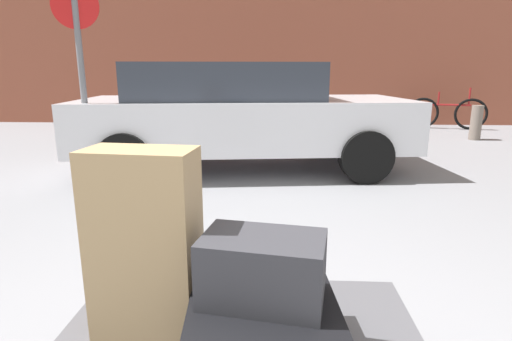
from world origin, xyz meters
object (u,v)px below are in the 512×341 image
object	(u,v)px
suitcase_black_rear_right	(263,327)
duffel_bag_charcoal_topmost_pile	(263,269)
suitcase_tan_stacked_top	(145,244)
bicycle_leaning	(447,113)
parked_car	(240,114)
bollard_kerb_mid	(476,123)
bollard_kerb_near	(403,122)
no_parking_sign	(81,63)

from	to	relation	value
suitcase_black_rear_right	duffel_bag_charcoal_topmost_pile	xyz separation A→B (m)	(0.00, 0.00, 0.22)
suitcase_black_rear_right	suitcase_tan_stacked_top	bearing A→B (deg)	159.44
bicycle_leaning	parked_car	bearing A→B (deg)	-136.17
suitcase_black_rear_right	bollard_kerb_mid	world-z (taller)	bollard_kerb_mid
bollard_kerb_near	bicycle_leaning	bearing A→B (deg)	47.34
suitcase_black_rear_right	suitcase_tan_stacked_top	world-z (taller)	suitcase_tan_stacked_top
duffel_bag_charcoal_topmost_pile	no_parking_sign	size ratio (longest dim) A/B	0.18
suitcase_black_rear_right	no_parking_sign	world-z (taller)	no_parking_sign
bicycle_leaning	no_parking_sign	world-z (taller)	no_parking_sign
parked_car	no_parking_sign	xyz separation A→B (m)	(-1.70, -0.92, 0.64)
bollard_kerb_mid	no_parking_sign	world-z (taller)	no_parking_sign
duffel_bag_charcoal_topmost_pile	parked_car	size ratio (longest dim) A/B	0.09
bollard_kerb_near	no_parking_sign	bearing A→B (deg)	-142.43
suitcase_tan_stacked_top	bicycle_leaning	xyz separation A→B (m)	(4.46, 8.45, -0.32)
parked_car	bicycle_leaning	world-z (taller)	parked_car
bicycle_leaning	bollard_kerb_near	world-z (taller)	bicycle_leaning
duffel_bag_charcoal_topmost_pile	parked_car	distance (m)	4.29
duffel_bag_charcoal_topmost_pile	no_parking_sign	world-z (taller)	no_parking_sign
bicycle_leaning	bollard_kerb_mid	xyz separation A→B (m)	(-0.06, -1.61, -0.03)
bicycle_leaning	bollard_kerb_near	distance (m)	2.19
duffel_bag_charcoal_topmost_pile	bollard_kerb_mid	xyz separation A→B (m)	(3.96, 6.96, -0.33)
suitcase_tan_stacked_top	bollard_kerb_mid	world-z (taller)	suitcase_tan_stacked_top
duffel_bag_charcoal_topmost_pile	bollard_kerb_mid	distance (m)	8.02
suitcase_tan_stacked_top	bollard_kerb_near	distance (m)	7.47
suitcase_black_rear_right	bicycle_leaning	size ratio (longest dim) A/B	0.29
no_parking_sign	suitcase_black_rear_right	bearing A→B (deg)	-57.21
bollard_kerb_near	no_parking_sign	world-z (taller)	no_parking_sign
suitcase_black_rear_right	duffel_bag_charcoal_topmost_pile	size ratio (longest dim) A/B	1.24
duffel_bag_charcoal_topmost_pile	bicycle_leaning	world-z (taller)	bicycle_leaning
suitcase_black_rear_right	suitcase_tan_stacked_top	distance (m)	0.52
suitcase_tan_stacked_top	bollard_kerb_mid	xyz separation A→B (m)	(4.40, 6.84, -0.36)
bollard_kerb_mid	bollard_kerb_near	bearing A→B (deg)	180.00
no_parking_sign	duffel_bag_charcoal_topmost_pile	bearing A→B (deg)	-57.21
suitcase_tan_stacked_top	bollard_kerb_mid	bearing A→B (deg)	62.94
suitcase_black_rear_right	bollard_kerb_mid	bearing A→B (deg)	55.49
parked_car	suitcase_tan_stacked_top	bearing A→B (deg)	-89.72
suitcase_tan_stacked_top	parked_car	size ratio (longest dim) A/B	0.16
bollard_kerb_near	bollard_kerb_mid	size ratio (longest dim) A/B	1.00
bicycle_leaning	bollard_kerb_mid	bearing A→B (deg)	-92.28
suitcase_tan_stacked_top	duffel_bag_charcoal_topmost_pile	size ratio (longest dim) A/B	1.76
suitcase_black_rear_right	parked_car	distance (m)	4.30
bicycle_leaning	bollard_kerb_near	bearing A→B (deg)	-132.66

